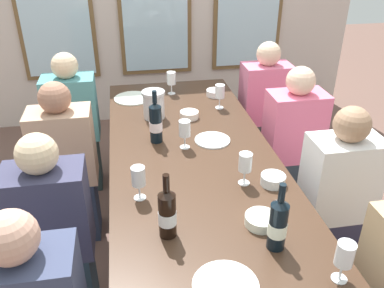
{
  "coord_description": "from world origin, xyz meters",
  "views": [
    {
      "loc": [
        -0.35,
        -1.98,
        1.92
      ],
      "look_at": [
        0.0,
        0.04,
        0.79
      ],
      "focal_mm": 37.96,
      "sensor_mm": 36.0,
      "label": 1
    }
  ],
  "objects": [
    {
      "name": "seated_person_3",
      "position": [
        0.76,
        0.95,
        0.53
      ],
      "size": [
        0.38,
        0.24,
        1.11
      ],
      "color": "#363A37",
      "rests_on": "ground"
    },
    {
      "name": "metal_pitcher",
      "position": [
        -0.17,
        0.54,
        0.84
      ],
      "size": [
        0.16,
        0.16,
        0.19
      ],
      "color": "silver",
      "rests_on": "dining_table"
    },
    {
      "name": "wine_bottle_1",
      "position": [
        0.2,
        -0.8,
        0.86
      ],
      "size": [
        0.08,
        0.08,
        0.31
      ],
      "color": "black",
      "rests_on": "dining_table"
    },
    {
      "name": "tasting_bowl_0",
      "position": [
        0.19,
        -0.65,
        0.76
      ],
      "size": [
        0.15,
        0.15,
        0.05
      ],
      "primitive_type": "cylinder",
      "color": "white",
      "rests_on": "dining_table"
    },
    {
      "name": "seated_person_6",
      "position": [
        -0.76,
        -0.34,
        0.53
      ],
      "size": [
        0.38,
        0.24,
        1.11
      ],
      "color": "#223441",
      "rests_on": "ground"
    },
    {
      "name": "seated_person_1",
      "position": [
        0.76,
        0.34,
        0.53
      ],
      "size": [
        0.38,
        0.24,
        1.11
      ],
      "color": "#2B343C",
      "rests_on": "ground"
    },
    {
      "name": "seated_person_7",
      "position": [
        0.76,
        -0.3,
        0.53
      ],
      "size": [
        0.38,
        0.24,
        1.11
      ],
      "color": "#2D2B43",
      "rests_on": "ground"
    },
    {
      "name": "wine_glass_2",
      "position": [
        0.38,
        -1.0,
        0.86
      ],
      "size": [
        0.07,
        0.07,
        0.17
      ],
      "color": "white",
      "rests_on": "dining_table"
    },
    {
      "name": "white_plate_2",
      "position": [
        -0.05,
        -0.96,
        0.74
      ],
      "size": [
        0.25,
        0.25,
        0.01
      ],
      "primitive_type": "cylinder",
      "color": "white",
      "rests_on": "dining_table"
    },
    {
      "name": "wine_glass_1",
      "position": [
        0.3,
        0.62,
        0.86
      ],
      "size": [
        0.07,
        0.07,
        0.17
      ],
      "color": "white",
      "rests_on": "dining_table"
    },
    {
      "name": "wine_glass_5",
      "position": [
        -0.03,
        0.09,
        0.86
      ],
      "size": [
        0.07,
        0.07,
        0.17
      ],
      "color": "white",
      "rests_on": "dining_table"
    },
    {
      "name": "white_plate_1",
      "position": [
        -0.3,
        0.9,
        0.74
      ],
      "size": [
        0.28,
        0.28,
        0.01
      ],
      "primitive_type": "cylinder",
      "color": "white",
      "rests_on": "dining_table"
    },
    {
      "name": "white_plate_0",
      "position": [
        0.15,
        0.14,
        0.74
      ],
      "size": [
        0.22,
        0.22,
        0.01
      ],
      "primitive_type": "cylinder",
      "color": "white",
      "rests_on": "dining_table"
    },
    {
      "name": "wine_glass_3",
      "position": [
        -0.33,
        -0.36,
        0.86
      ],
      "size": [
        0.07,
        0.07,
        0.17
      ],
      "color": "white",
      "rests_on": "dining_table"
    },
    {
      "name": "wine_bottle_0",
      "position": [
        -0.19,
        0.2,
        0.87
      ],
      "size": [
        0.08,
        0.08,
        0.33
      ],
      "color": "black",
      "rests_on": "dining_table"
    },
    {
      "name": "seated_person_0",
      "position": [
        -0.76,
        0.32,
        0.53
      ],
      "size": [
        0.38,
        0.24,
        1.11
      ],
      "color": "#232B40",
      "rests_on": "ground"
    },
    {
      "name": "ground_plane",
      "position": [
        0.0,
        0.0,
        0.0
      ],
      "size": [
        12.0,
        12.0,
        0.0
      ],
      "primitive_type": "plane",
      "color": "brown"
    },
    {
      "name": "tasting_bowl_1",
      "position": [
        0.35,
        -0.36,
        0.77
      ],
      "size": [
        0.13,
        0.13,
        0.05
      ],
      "primitive_type": "cylinder",
      "color": "white",
      "rests_on": "dining_table"
    },
    {
      "name": "seated_person_2",
      "position": [
        -0.76,
        0.92,
        0.53
      ],
      "size": [
        0.38,
        0.24,
        1.11
      ],
      "color": "#253738",
      "rests_on": "ground"
    },
    {
      "name": "wine_glass_4",
      "position": [
        0.21,
        -0.33,
        0.86
      ],
      "size": [
        0.07,
        0.07,
        0.17
      ],
      "color": "white",
      "rests_on": "dining_table"
    },
    {
      "name": "wine_glass_0",
      "position": [
        0.0,
        0.95,
        0.86
      ],
      "size": [
        0.07,
        0.07,
        0.17
      ],
      "color": "white",
      "rests_on": "dining_table"
    },
    {
      "name": "tasting_bowl_2",
      "position": [
        0.32,
        0.85,
        0.76
      ],
      "size": [
        0.13,
        0.13,
        0.05
      ],
      "primitive_type": "cylinder",
      "color": "white",
      "rests_on": "dining_table"
    },
    {
      "name": "tasting_bowl_3",
      "position": [
        0.06,
        0.49,
        0.76
      ],
      "size": [
        0.13,
        0.13,
        0.05
      ],
      "primitive_type": "cylinder",
      "color": "white",
      "rests_on": "dining_table"
    },
    {
      "name": "dining_table",
      "position": [
        0.0,
        0.0,
        0.67
      ],
      "size": [
        0.95,
        2.41,
        0.74
      ],
      "color": "#3E291C",
      "rests_on": "ground"
    },
    {
      "name": "wine_bottle_2",
      "position": [
        -0.22,
        -0.65,
        0.86
      ],
      "size": [
        0.08,
        0.08,
        0.3
      ],
      "color": "black",
      "rests_on": "dining_table"
    }
  ]
}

